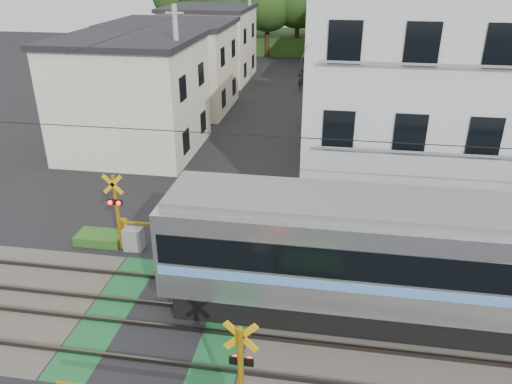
# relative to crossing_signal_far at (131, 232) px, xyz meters

# --- Properties ---
(ground) EXTENTS (120.00, 120.00, 0.00)m
(ground) POSITION_rel_crossing_signal_far_xyz_m (2.59, -3.65, -0.71)
(ground) COLOR black
(track_bed) EXTENTS (120.00, 120.00, 0.14)m
(track_bed) POSITION_rel_crossing_signal_far_xyz_m (2.59, -3.65, -0.67)
(track_bed) COLOR #47423A
(track_bed) RESTS_ON ground
(crossing_signal_far) EXTENTS (4.74, 0.65, 3.09)m
(crossing_signal_far) POSITION_rel_crossing_signal_far_xyz_m (0.00, 0.00, 0.00)
(crossing_signal_far) COLOR #F3AE0C
(crossing_signal_far) RESTS_ON ground
(apartment_block) EXTENTS (10.20, 8.36, 9.30)m
(apartment_block) POSITION_rel_crossing_signal_far_xyz_m (11.09, 5.84, 3.94)
(apartment_block) COLOR silver
(apartment_block) RESTS_ON ground
(houses_row) EXTENTS (22.07, 31.35, 6.80)m
(houses_row) POSITION_rel_crossing_signal_far_xyz_m (2.84, 22.27, 2.53)
(houses_row) COLOR silver
(houses_row) RESTS_ON ground
(tree_hill) EXTENTS (40.00, 13.20, 11.07)m
(tree_hill) POSITION_rel_crossing_signal_far_xyz_m (3.19, 44.06, 4.83)
(tree_hill) COLOR #264617
(tree_hill) RESTS_ON ground
(catenary) EXTENTS (60.00, 5.04, 7.00)m
(catenary) POSITION_rel_crossing_signal_far_xyz_m (8.59, -3.62, 2.98)
(catenary) COLOR #2D2D33
(catenary) RESTS_ON ground
(utility_poles) EXTENTS (7.90, 42.00, 8.00)m
(utility_poles) POSITION_rel_crossing_signal_far_xyz_m (1.53, 19.35, 3.37)
(utility_poles) COLOR #A5A5A0
(utility_poles) RESTS_ON ground
(pedestrian) EXTENTS (0.71, 0.48, 1.88)m
(pedestrian) POSITION_rel_crossing_signal_far_xyz_m (4.30, 26.20, 0.23)
(pedestrian) COLOR black
(pedestrian) RESTS_ON ground
(weed_patches) EXTENTS (10.25, 8.80, 0.40)m
(weed_patches) POSITION_rel_crossing_signal_far_xyz_m (4.34, -3.74, -0.53)
(weed_patches) COLOR #2D5E1E
(weed_patches) RESTS_ON ground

